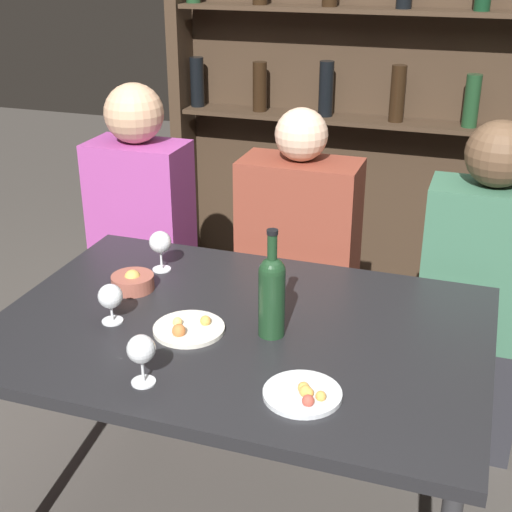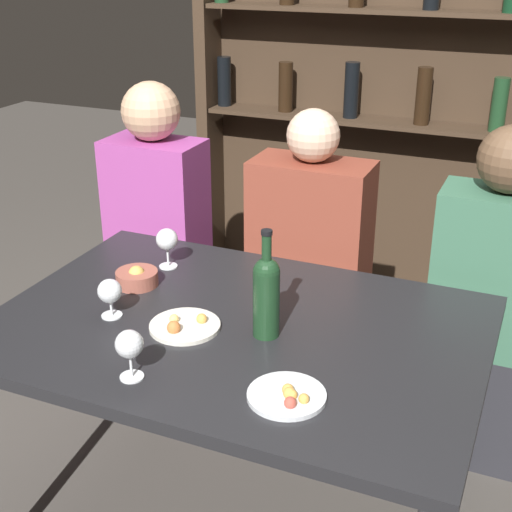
{
  "view_description": "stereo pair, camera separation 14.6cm",
  "coord_description": "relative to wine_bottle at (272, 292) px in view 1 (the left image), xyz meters",
  "views": [
    {
      "loc": [
        0.6,
        -1.62,
        1.72
      ],
      "look_at": [
        0.0,
        0.14,
        0.89
      ],
      "focal_mm": 50.0,
      "sensor_mm": 36.0,
      "label": 1
    },
    {
      "loc": [
        0.73,
        -1.57,
        1.72
      ],
      "look_at": [
        0.0,
        0.14,
        0.89
      ],
      "focal_mm": 50.0,
      "sensor_mm": 36.0,
      "label": 2
    }
  ],
  "objects": [
    {
      "name": "wine_glass_0",
      "position": [
        -0.22,
        -0.32,
        -0.04
      ],
      "size": [
        0.07,
        0.07,
        0.13
      ],
      "color": "silver",
      "rests_on": "dining_table"
    },
    {
      "name": "dining_table",
      "position": [
        -0.1,
        0.02,
        -0.19
      ],
      "size": [
        1.36,
        0.94,
        0.74
      ],
      "color": "black",
      "rests_on": "ground_plane"
    },
    {
      "name": "food_plate_0",
      "position": [
        -0.22,
        -0.06,
        -0.12
      ],
      "size": [
        0.2,
        0.2,
        0.04
      ],
      "color": "silver",
      "rests_on": "dining_table"
    },
    {
      "name": "snack_bowl",
      "position": [
        -0.48,
        0.12,
        -0.1
      ],
      "size": [
        0.13,
        0.13,
        0.06
      ],
      "color": "#995142",
      "rests_on": "dining_table"
    },
    {
      "name": "seated_person_center",
      "position": [
        -0.11,
        0.69,
        -0.31
      ],
      "size": [
        0.42,
        0.22,
        1.21
      ],
      "color": "#26262B",
      "rests_on": "ground_plane"
    },
    {
      "name": "wine_glass_1",
      "position": [
        -0.44,
        -0.08,
        -0.05
      ],
      "size": [
        0.07,
        0.07,
        0.11
      ],
      "color": "silver",
      "rests_on": "dining_table"
    },
    {
      "name": "seated_person_right",
      "position": [
        0.53,
        0.69,
        -0.29
      ],
      "size": [
        0.39,
        0.22,
        1.22
      ],
      "color": "#26262B",
      "rests_on": "ground_plane"
    },
    {
      "name": "wine_bottle",
      "position": [
        0.0,
        0.0,
        0.0
      ],
      "size": [
        0.07,
        0.07,
        0.31
      ],
      "color": "#19381E",
      "rests_on": "dining_table"
    },
    {
      "name": "wine_glass_2",
      "position": [
        -0.46,
        0.28,
        -0.03
      ],
      "size": [
        0.07,
        0.07,
        0.13
      ],
      "color": "silver",
      "rests_on": "dining_table"
    },
    {
      "name": "seated_person_left",
      "position": [
        -0.74,
        0.69,
        -0.27
      ],
      "size": [
        0.37,
        0.22,
        1.26
      ],
      "color": "#26262B",
      "rests_on": "ground_plane"
    },
    {
      "name": "food_plate_1",
      "position": [
        0.16,
        -0.25,
        -0.12
      ],
      "size": [
        0.19,
        0.19,
        0.04
      ],
      "color": "silver",
      "rests_on": "dining_table"
    },
    {
      "name": "wine_rack_wall",
      "position": [
        -0.1,
        1.71,
        0.27
      ],
      "size": [
        1.86,
        0.21,
        2.2
      ],
      "color": "#38281C",
      "rests_on": "ground_plane"
    }
  ]
}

